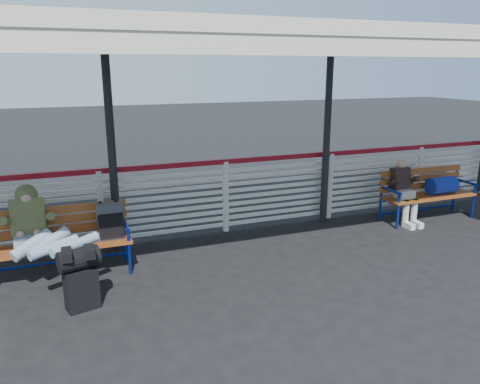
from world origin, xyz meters
name	(u,v)px	position (x,y,z in m)	size (l,w,h in m)	color
ground	(273,276)	(0.00, 0.00, 0.00)	(60.00, 60.00, 0.00)	black
fence	(226,193)	(0.00, 1.90, 0.66)	(12.08, 0.08, 1.24)	silver
canopy	(250,40)	(0.00, 0.87, 3.04)	(12.60, 3.60, 3.16)	silver
luggage_stack	(80,276)	(-2.41, 0.01, 0.40)	(0.49, 0.35, 0.74)	black
bench_left	(76,231)	(-2.40, 1.04, 0.60)	(1.80, 0.56, 0.94)	#9E5A1E
bench_right	(433,188)	(3.73, 1.20, 0.58)	(1.80, 0.56, 0.92)	#9E5A1E
traveler_man	(46,238)	(-2.76, 0.70, 0.67)	(0.94, 1.63, 0.77)	#8FA3C1
companion_person	(404,190)	(3.07, 1.19, 0.60)	(0.32, 0.66, 1.15)	#B7B3A6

